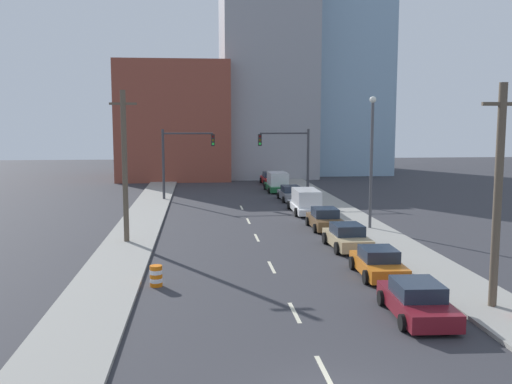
{
  "coord_description": "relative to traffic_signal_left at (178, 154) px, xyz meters",
  "views": [
    {
      "loc": [
        -3.61,
        -13.67,
        7.32
      ],
      "look_at": [
        0.55,
        27.67,
        2.2
      ],
      "focal_mm": 40.0,
      "sensor_mm": 36.0,
      "label": 1
    }
  ],
  "objects": [
    {
      "name": "traffic_signal_right",
      "position": [
        10.94,
        0.0,
        0.0
      ],
      "size": [
        4.92,
        0.35,
        6.66
      ],
      "color": "#38383D",
      "rests_on": "ground"
    },
    {
      "name": "sedan_tan",
      "position": [
        10.45,
        -21.69,
        -3.68
      ],
      "size": [
        2.23,
        4.52,
        1.44
      ],
      "rotation": [
        0.0,
        0.0,
        0.02
      ],
      "color": "tan",
      "rests_on": "ground"
    },
    {
      "name": "lane_stripe_at_7m",
      "position": [
        5.53,
        -32.5,
        -4.34
      ],
      "size": [
        0.16,
        2.4,
        0.01
      ],
      "primitive_type": "cube",
      "color": "beige",
      "rests_on": "ground"
    },
    {
      "name": "lane_stripe_at_14m",
      "position": [
        5.53,
        -25.56,
        -4.34
      ],
      "size": [
        0.16,
        2.4,
        0.01
      ],
      "primitive_type": "cube",
      "color": "beige",
      "rests_on": "ground"
    },
    {
      "name": "sedan_maroon",
      "position": [
        10.04,
        -33.45,
        -3.72
      ],
      "size": [
        2.31,
        4.65,
        1.37
      ],
      "rotation": [
        0.0,
        0.0,
        -0.05
      ],
      "color": "maroon",
      "rests_on": "ground"
    },
    {
      "name": "sedan_gray",
      "position": [
        10.46,
        -1.19,
        -3.71
      ],
      "size": [
        2.19,
        4.76,
        1.39
      ],
      "rotation": [
        0.0,
        0.0,
        0.03
      ],
      "color": "slate",
      "rests_on": "ground"
    },
    {
      "name": "sidewalk_right",
      "position": [
        13.39,
        6.39,
        -4.26
      ],
      "size": [
        3.13,
        92.48,
        0.16
      ],
      "color": "gray",
      "rests_on": "ground"
    },
    {
      "name": "box_truck_white",
      "position": [
        10.5,
        -8.61,
        -3.42
      ],
      "size": [
        2.42,
        6.18,
        1.93
      ],
      "rotation": [
        0.0,
        0.0,
        -0.01
      ],
      "color": "silver",
      "rests_on": "ground"
    },
    {
      "name": "traffic_barrel",
      "position": [
        -0.04,
        -28.38,
        -3.87
      ],
      "size": [
        0.56,
        0.56,
        0.95
      ],
      "color": "orange",
      "rests_on": "ground"
    },
    {
      "name": "building_office_center",
      "position": [
        11.25,
        27.44,
        10.55
      ],
      "size": [
        12.0,
        20.0,
        29.78
      ],
      "color": "#99999E",
      "rests_on": "ground"
    },
    {
      "name": "lane_stripe_at_28m",
      "position": [
        5.53,
        -11.95,
        -4.34
      ],
      "size": [
        0.16,
        2.4,
        0.01
      ],
      "primitive_type": "cube",
      "color": "beige",
      "rests_on": "ground"
    },
    {
      "name": "sedan_brown",
      "position": [
        10.52,
        -15.54,
        -3.69
      ],
      "size": [
        2.14,
        4.4,
        1.45
      ],
      "rotation": [
        0.0,
        0.0,
        -0.01
      ],
      "color": "brown",
      "rests_on": "ground"
    },
    {
      "name": "building_glass_right",
      "position": [
        21.9,
        31.44,
        12.11
      ],
      "size": [
        13.0,
        20.0,
        32.9
      ],
      "color": "#8CADC6",
      "rests_on": "ground"
    },
    {
      "name": "sidewalk_left",
      "position": [
        -2.32,
        6.39,
        -4.26
      ],
      "size": [
        3.13,
        92.48,
        0.16
      ],
      "color": "gray",
      "rests_on": "ground"
    },
    {
      "name": "utility_pole_right_near",
      "position": [
        13.3,
        -32.94,
        0.17
      ],
      "size": [
        1.6,
        0.32,
        8.79
      ],
      "color": "brown",
      "rests_on": "ground"
    },
    {
      "name": "street_lamp",
      "position": [
        13.47,
        -16.29,
        0.84
      ],
      "size": [
        0.44,
        0.44,
        9.01
      ],
      "color": "#4C4C51",
      "rests_on": "ground"
    },
    {
      "name": "traffic_signal_left",
      "position": [
        0.0,
        0.0,
        0.0
      ],
      "size": [
        4.92,
        0.35,
        6.66
      ],
      "color": "#38383D",
      "rests_on": "ground"
    },
    {
      "name": "box_truck_green",
      "position": [
        10.18,
        5.84,
        -3.38
      ],
      "size": [
        2.45,
        5.52,
        2.04
      ],
      "rotation": [
        0.0,
        0.0,
        0.01
      ],
      "color": "#1E6033",
      "rests_on": "ground"
    },
    {
      "name": "sedan_red",
      "position": [
        10.3,
        13.04,
        -3.69
      ],
      "size": [
        2.12,
        4.83,
        1.44
      ],
      "rotation": [
        0.0,
        0.0,
        0.02
      ],
      "color": "red",
      "rests_on": "ground"
    },
    {
      "name": "lane_stripe_at_2m",
      "position": [
        5.53,
        -37.85,
        -4.34
      ],
      "size": [
        0.16,
        2.4,
        0.01
      ],
      "primitive_type": "cube",
      "color": "beige",
      "rests_on": "ground"
    },
    {
      "name": "lane_stripe_at_22m",
      "position": [
        5.53,
        -18.1,
        -4.34
      ],
      "size": [
        0.16,
        2.4,
        0.01
      ],
      "primitive_type": "cube",
      "color": "beige",
      "rests_on": "ground"
    },
    {
      "name": "sedan_orange",
      "position": [
        10.39,
        -27.71,
        -3.71
      ],
      "size": [
        2.19,
        4.32,
        1.37
      ],
      "rotation": [
        0.0,
        0.0,
        -0.03
      ],
      "color": "orange",
      "rests_on": "ground"
    },
    {
      "name": "lane_stripe_at_35m",
      "position": [
        5.53,
        -5.25,
        -4.34
      ],
      "size": [
        0.16,
        2.4,
        0.01
      ],
      "primitive_type": "cube",
      "color": "beige",
      "rests_on": "ground"
    },
    {
      "name": "building_brick_left",
      "position": [
        -1.15,
        23.44,
        3.04
      ],
      "size": [
        14.0,
        16.0,
        14.77
      ],
      "color": "brown",
      "rests_on": "ground"
    },
    {
      "name": "utility_pole_left_mid",
      "position": [
        -2.47,
        -19.1,
        0.37
      ],
      "size": [
        1.6,
        0.32,
        9.18
      ],
      "color": "brown",
      "rests_on": "ground"
    }
  ]
}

